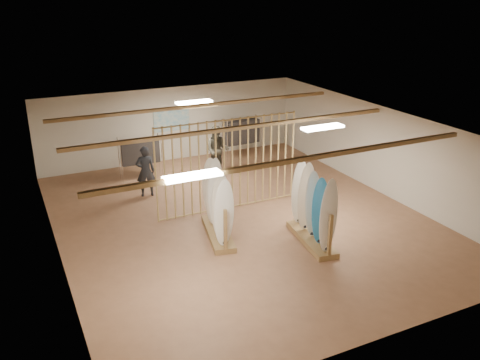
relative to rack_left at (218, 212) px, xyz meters
name	(u,v)px	position (x,y,z in m)	size (l,w,h in m)	color
floor	(240,219)	(1.00, 0.71, -0.69)	(12.00, 12.00, 0.00)	#946648
ceiling	(240,125)	(1.00, 0.71, 2.11)	(12.00, 12.00, 0.00)	#9A9791
wall_back	(172,124)	(1.00, 6.71, 0.71)	(12.00, 12.00, 0.00)	beige
wall_front	(384,277)	(1.00, -5.29, 0.71)	(12.00, 12.00, 0.00)	beige
wall_left	(53,204)	(-4.00, 0.71, 0.71)	(12.00, 12.00, 0.00)	beige
wall_right	(381,150)	(6.00, 0.71, 0.71)	(12.00, 12.00, 0.00)	beige
ceiling_slats	(240,128)	(1.00, 0.71, 2.03)	(9.50, 6.12, 0.10)	#997645
light_panels	(240,127)	(1.00, 0.71, 2.05)	(1.20, 0.35, 0.06)	white
bamboo_partition	(228,165)	(1.00, 1.51, 0.71)	(4.45, 0.05, 2.78)	tan
poster	(172,119)	(1.00, 6.69, 0.91)	(1.40, 0.03, 0.90)	#368FBD
rack_left	(218,212)	(0.00, 0.00, 0.00)	(1.00, 2.19, 2.02)	#997645
rack_right	(312,218)	(2.09, -1.37, 0.00)	(0.86, 2.18, 2.02)	#997645
clothing_rack_a	(140,151)	(-0.66, 5.21, 0.29)	(1.41, 0.38, 1.51)	silver
clothing_rack_b	(242,132)	(3.50, 5.74, 0.35)	(1.49, 0.47, 1.60)	silver
shopper_a	(145,168)	(-0.94, 3.58, 0.25)	(0.68, 0.46, 1.87)	#23252A
shopper_b	(217,147)	(1.93, 4.49, 0.30)	(0.96, 0.75, 1.98)	#343228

